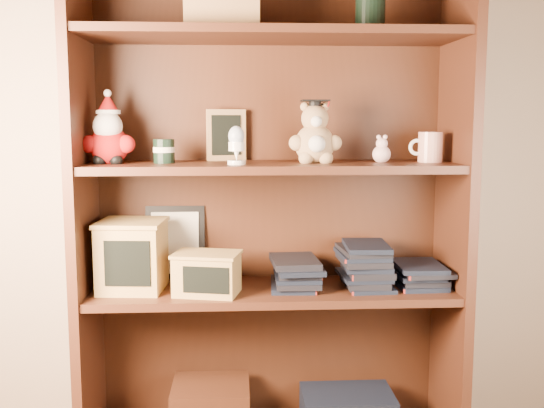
{
  "coord_description": "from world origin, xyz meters",
  "views": [
    {
      "loc": [
        -0.18,
        -0.67,
        1.08
      ],
      "look_at": [
        -0.08,
        1.3,
        0.82
      ],
      "focal_mm": 42.0,
      "sensor_mm": 36.0,
      "label": 1
    }
  ],
  "objects_px": {
    "grad_teddy_bear": "(315,138)",
    "teacher_mug": "(430,147)",
    "bookcase": "(270,215)",
    "treats_box": "(132,255)"
  },
  "relations": [
    {
      "from": "bookcase",
      "to": "grad_teddy_bear",
      "type": "distance_m",
      "value": 0.29
    },
    {
      "from": "bookcase",
      "to": "teacher_mug",
      "type": "height_order",
      "value": "bookcase"
    },
    {
      "from": "bookcase",
      "to": "teacher_mug",
      "type": "xyz_separation_m",
      "value": [
        0.5,
        -0.05,
        0.22
      ]
    },
    {
      "from": "bookcase",
      "to": "grad_teddy_bear",
      "type": "xyz_separation_m",
      "value": [
        0.14,
        -0.06,
        0.25
      ]
    },
    {
      "from": "grad_teddy_bear",
      "to": "treats_box",
      "type": "bearing_deg",
      "value": 179.49
    },
    {
      "from": "teacher_mug",
      "to": "treats_box",
      "type": "xyz_separation_m",
      "value": [
        -0.94,
        -0.0,
        -0.34
      ]
    },
    {
      "from": "grad_teddy_bear",
      "to": "teacher_mug",
      "type": "distance_m",
      "value": 0.37
    },
    {
      "from": "grad_teddy_bear",
      "to": "teacher_mug",
      "type": "bearing_deg",
      "value": 0.95
    },
    {
      "from": "teacher_mug",
      "to": "treats_box",
      "type": "distance_m",
      "value": 1.0
    },
    {
      "from": "grad_teddy_bear",
      "to": "treats_box",
      "type": "distance_m",
      "value": 0.68
    }
  ]
}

